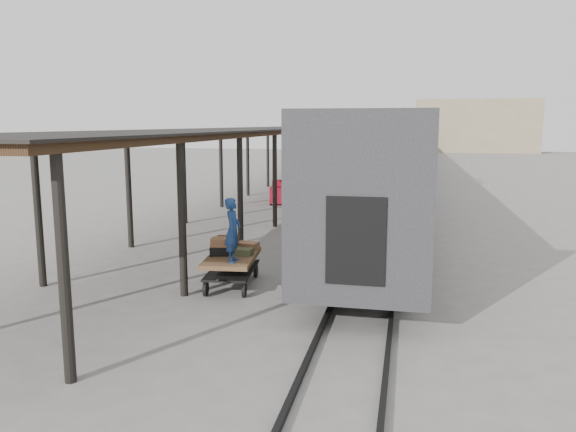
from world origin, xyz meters
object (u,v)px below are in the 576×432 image
(porter, at_px, (233,230))
(baggage_cart, at_px, (232,263))
(luggage_tug, at_px, (279,193))
(pedestrian, at_px, (287,183))

(porter, bearing_deg, baggage_cart, 16.68)
(luggage_tug, xyz_separation_m, pedestrian, (-0.34, 3.58, 0.22))
(pedestrian, bearing_deg, porter, 109.61)
(luggage_tug, xyz_separation_m, porter, (2.57, -16.35, 1.10))
(baggage_cart, relative_size, porter, 1.53)
(baggage_cart, height_order, porter, porter)
(porter, height_order, pedestrian, porter)
(pedestrian, bearing_deg, luggage_tug, 106.72)
(porter, xyz_separation_m, pedestrian, (-2.91, 19.93, -0.88))
(luggage_tug, height_order, porter, porter)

